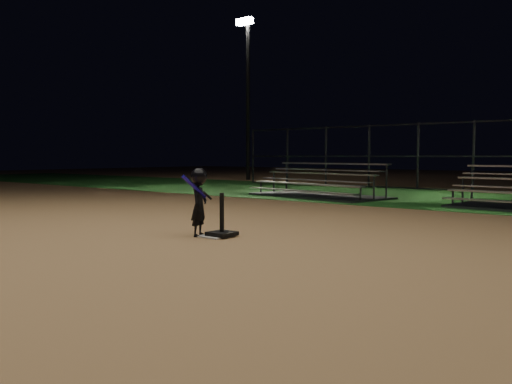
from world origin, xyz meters
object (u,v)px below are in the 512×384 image
(bleacher_left, at_px, (318,190))
(light_pole_left, at_px, (247,85))
(home_plate, at_px, (216,236))
(batting_tee, at_px, (222,228))
(child_batter, at_px, (199,200))

(bleacher_left, relative_size, light_pole_left, 0.55)
(home_plate, distance_m, batting_tee, 0.16)
(home_plate, height_order, batting_tee, batting_tee)
(batting_tee, distance_m, light_pole_left, 19.77)
(home_plate, height_order, child_batter, child_batter)
(child_batter, xyz_separation_m, light_pole_left, (-11.76, 15.07, 4.37))
(child_batter, bearing_deg, batting_tee, -82.96)
(bleacher_left, xyz_separation_m, light_pole_left, (-9.01, 7.27, 4.73))
(child_batter, height_order, light_pole_left, light_pole_left)
(child_batter, bearing_deg, bleacher_left, -2.36)
(home_plate, distance_m, light_pole_left, 19.79)
(batting_tee, xyz_separation_m, child_batter, (-0.32, -0.18, 0.43))
(batting_tee, relative_size, light_pole_left, 0.08)
(child_batter, relative_size, light_pole_left, 0.13)
(home_plate, xyz_separation_m, bleacher_left, (-2.99, 7.67, 0.20))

